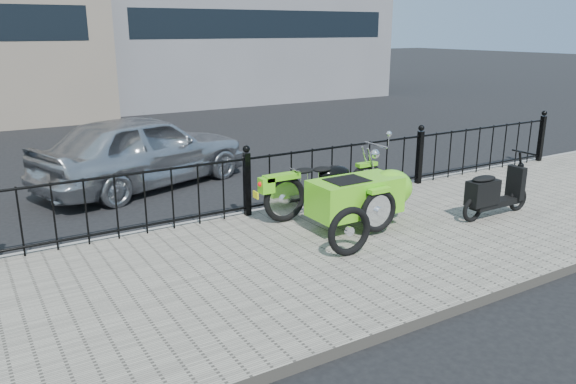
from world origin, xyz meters
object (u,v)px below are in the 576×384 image
motorcycle_sidecar (359,192)px  sedan_car (143,150)px  scooter (493,194)px  spare_tire (349,231)px

motorcycle_sidecar → sedan_car: bearing=115.5°
sedan_car → motorcycle_sidecar: bearing=-173.0°
scooter → sedan_car: sedan_car is taller
spare_tire → sedan_car: sedan_car is taller
motorcycle_sidecar → scooter: (1.87, -0.82, -0.11)m
scooter → sedan_car: bearing=128.2°
motorcycle_sidecar → spare_tire: motorcycle_sidecar is taller
spare_tire → sedan_car: (-1.05, 4.87, 0.25)m
motorcycle_sidecar → sedan_car: sedan_car is taller
motorcycle_sidecar → sedan_car: (-1.90, 3.97, 0.10)m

